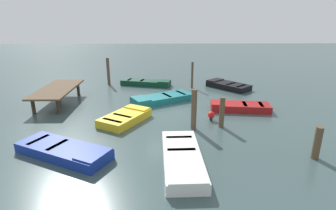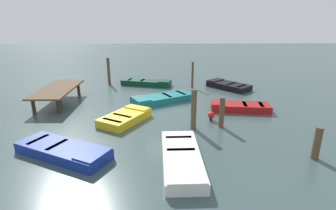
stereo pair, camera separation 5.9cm
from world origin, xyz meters
name	(u,v)px [view 1 (the left image)]	position (x,y,z in m)	size (l,w,h in m)	color
ground_plane	(168,111)	(0.00, 0.00, 0.00)	(80.00, 80.00, 0.00)	#384C4C
dock_segment	(57,90)	(1.58, 6.76, 0.84)	(4.66, 1.97, 0.95)	brown
rowboat_blue	(64,151)	(-5.09, 4.11, 0.22)	(2.93, 4.03, 0.46)	navy
rowboat_white	(182,158)	(-5.75, -0.40, 0.22)	(3.97, 1.46, 0.46)	silver
rowboat_red	(239,107)	(0.02, -4.10, 0.22)	(1.59, 3.41, 0.46)	maroon
rowboat_dark_green	(146,83)	(5.97, 1.58, 0.22)	(2.02, 3.98, 0.46)	#0C3823
rowboat_teal	(162,98)	(1.72, 0.33, 0.22)	(3.12, 4.07, 0.46)	#14666B
rowboat_black	(228,85)	(4.98, -4.60, 0.22)	(3.34, 3.18, 0.46)	black
rowboat_yellow	(125,117)	(-1.57, 2.22, 0.22)	(3.12, 2.67, 0.46)	gold
mooring_piling_far_right	(222,112)	(-2.36, -2.54, 0.75)	(0.25, 0.25, 1.49)	brown
mooring_piling_far_left	(192,75)	(5.20, -1.92, 0.98)	(0.16, 0.16, 1.96)	brown
mooring_piling_near_right	(317,143)	(-5.48, -5.46, 0.64)	(0.28, 0.28, 1.28)	brown
mooring_piling_mid_left	(194,109)	(-2.55, -1.17, 0.97)	(0.26, 0.26, 1.94)	brown
mooring_piling_near_left	(108,71)	(6.40, 4.55, 1.04)	(0.23, 0.23, 2.09)	brown
marker_buoy	(211,115)	(-1.52, -2.20, 0.29)	(0.36, 0.36, 0.48)	#262626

